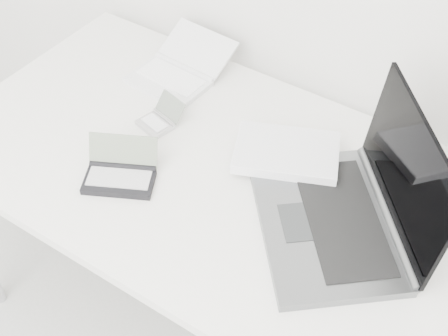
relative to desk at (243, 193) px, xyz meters
The scene contains 5 objects.
desk is the anchor object (origin of this frame).
laptop_large 0.25m from the desk, ahead, with size 0.61×0.54×0.29m.
netbook_open_white 0.46m from the desk, 147.59° to the left, with size 0.24×0.29×0.08m.
pda_silver 0.31m from the desk, behind, with size 0.11×0.13×0.07m.
palmtop_charcoal 0.31m from the desk, 147.35° to the right, with size 0.21×0.20×0.09m.
Camera 1 is at (0.55, 0.64, 1.85)m, focal length 50.00 mm.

